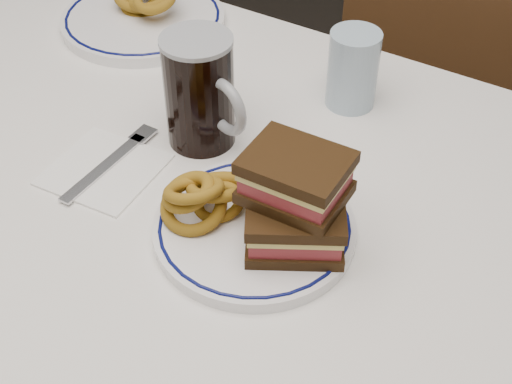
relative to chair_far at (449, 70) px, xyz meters
The scene contains 10 objects.
dining_table 0.83m from the chair_far, 102.10° to the right, with size 1.27×0.87×0.75m.
chair_far is the anchor object (origin of this frame).
main_plate 0.90m from the chair_far, 88.78° to the right, with size 0.26×0.26×0.02m.
reuben_sandwich 0.92m from the chair_far, 85.19° to the right, with size 0.15×0.14×0.12m.
onion_rings_main 0.93m from the chair_far, 93.31° to the right, with size 0.11×0.13×0.08m.
ketchup_ramekin 0.82m from the chair_far, 88.88° to the right, with size 0.06×0.06×0.03m.
beer_mug 0.82m from the chair_far, 101.47° to the right, with size 0.15×0.10×0.17m.
water_glass 0.61m from the chair_far, 90.83° to the right, with size 0.08×0.08×0.12m, color #A0BACE.
far_plate 0.72m from the chair_far, 130.27° to the right, with size 0.30×0.30×0.02m.
napkin_fork 0.93m from the chair_far, 104.72° to the right, with size 0.16×0.19×0.01m.
Camera 1 is at (0.53, -0.61, 1.41)m, focal length 50.00 mm.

